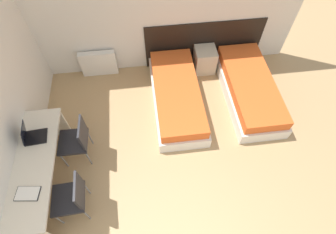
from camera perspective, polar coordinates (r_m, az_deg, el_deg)
name	(u,v)px	position (r m, az deg, el deg)	size (l,w,h in m)	color
wall_back	(155,7)	(4.90, -2.78, 22.77)	(5.41, 0.05, 2.70)	silver
headboard_panel	(204,43)	(5.53, 7.78, 15.60)	(2.36, 0.03, 0.98)	black
bed_near_window	(177,96)	(4.89, 1.92, 4.60)	(0.87, 2.05, 0.45)	silver
bed_near_door	(249,89)	(5.23, 17.24, 5.89)	(0.87, 2.05, 0.45)	silver
nightstand	(205,60)	(5.52, 7.99, 12.21)	(0.41, 0.40, 0.52)	beige
radiator	(99,63)	(5.55, -14.83, 11.21)	(0.72, 0.12, 0.55)	silver
desk	(38,169)	(4.20, -26.40, -10.01)	(0.54, 1.83, 0.73)	beige
chair_near_laptop	(76,140)	(4.29, -19.32, -4.65)	(0.45, 0.45, 0.88)	#232328
chair_near_notebook	(72,197)	(3.93, -20.20, -15.95)	(0.46, 0.46, 0.88)	#232328
laptop	(32,136)	(4.22, -27.53, -3.61)	(0.32, 0.27, 0.31)	black
open_notebook	(28,194)	(3.90, -28.26, -14.47)	(0.33, 0.23, 0.02)	black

